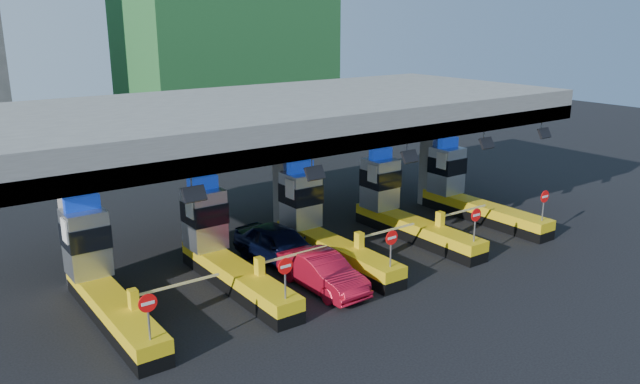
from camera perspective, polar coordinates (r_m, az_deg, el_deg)
ground at (r=29.03m, az=0.26°, el=-5.84°), size 120.00×120.00×0.00m
toll_canopy at (r=29.71m, az=-3.01°, el=6.92°), size 28.00×12.09×7.00m
toll_lane_far_left at (r=24.67m, az=-19.42°, el=-7.30°), size 4.43×8.00×4.16m
toll_lane_left at (r=26.32m, az=-8.97°, el=-5.11°), size 4.43×8.00×4.16m
toll_lane_center at (r=28.76m, az=-0.07°, el=-3.08°), size 4.43×8.00×4.16m
toll_lane_right at (r=31.80m, az=7.27°, el=-1.36°), size 4.43×8.00×4.16m
toll_lane_far_right at (r=35.29m, az=13.23°, el=0.07°), size 4.43×8.00×4.16m
van at (r=27.99m, az=-3.67°, el=-4.84°), size 2.68×5.24×1.71m
red_car at (r=25.37m, az=0.23°, el=-7.31°), size 1.63×4.52×1.48m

